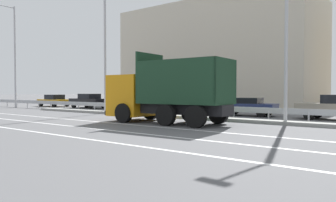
# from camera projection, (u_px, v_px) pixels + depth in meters

# --- Properties ---
(ground_plane) EXTENTS (320.00, 320.00, 0.00)m
(ground_plane) POSITION_uv_depth(u_px,v_px,m) (153.00, 119.00, 20.06)
(ground_plane) COLOR #565659
(lane_strip_0) EXTENTS (51.20, 0.16, 0.01)m
(lane_strip_0) POSITION_uv_depth(u_px,v_px,m) (146.00, 126.00, 15.92)
(lane_strip_0) COLOR silver
(lane_strip_0) RESTS_ON ground_plane
(lane_strip_1) EXTENTS (51.20, 0.16, 0.01)m
(lane_strip_1) POSITION_uv_depth(u_px,v_px,m) (111.00, 130.00, 14.11)
(lane_strip_1) COLOR silver
(lane_strip_1) RESTS_ON ground_plane
(lane_strip_2) EXTENTS (51.20, 0.16, 0.01)m
(lane_strip_2) POSITION_uv_depth(u_px,v_px,m) (65.00, 136.00, 12.31)
(lane_strip_2) COLOR silver
(lane_strip_2) RESTS_ON ground_plane
(median_island) EXTENTS (28.16, 1.10, 0.18)m
(median_island) POSITION_uv_depth(u_px,v_px,m) (168.00, 116.00, 21.28)
(median_island) COLOR gray
(median_island) RESTS_ON ground_plane
(median_guardrail) EXTENTS (51.20, 0.09, 0.78)m
(median_guardrail) POSITION_uv_depth(u_px,v_px,m) (177.00, 108.00, 22.00)
(median_guardrail) COLOR #9EA0A5
(median_guardrail) RESTS_ON ground_plane
(dump_truck) EXTENTS (7.07, 2.92, 3.76)m
(dump_truck) POSITION_uv_depth(u_px,v_px,m) (154.00, 98.00, 17.82)
(dump_truck) COLOR orange
(dump_truck) RESTS_ON ground_plane
(median_road_sign) EXTENTS (0.70, 0.16, 2.29)m
(median_road_sign) POSITION_uv_depth(u_px,v_px,m) (154.00, 99.00, 21.96)
(median_road_sign) COLOR white
(median_road_sign) RESTS_ON ground_plane
(street_lamp_0) EXTENTS (0.71, 2.11, 10.27)m
(street_lamp_0) POSITION_uv_depth(u_px,v_px,m) (14.00, 53.00, 33.16)
(street_lamp_0) COLOR #ADADB2
(street_lamp_0) RESTS_ON ground_plane
(street_lamp_1) EXTENTS (0.71, 2.11, 9.09)m
(street_lamp_1) POSITION_uv_depth(u_px,v_px,m) (103.00, 47.00, 24.81)
(street_lamp_1) COLOR #ADADB2
(street_lamp_1) RESTS_ON ground_plane
(street_lamp_2) EXTENTS (0.71, 2.48, 8.84)m
(street_lamp_2) POSITION_uv_depth(u_px,v_px,m) (285.00, 27.00, 16.46)
(street_lamp_2) COLOR #ADADB2
(street_lamp_2) RESTS_ON ground_plane
(parked_car_0) EXTENTS (3.94, 2.03, 1.33)m
(parked_car_0) POSITION_uv_depth(u_px,v_px,m) (54.00, 100.00, 36.51)
(parked_car_0) COLOR #B27A14
(parked_car_0) RESTS_ON ground_plane
(parked_car_1) EXTENTS (4.46, 1.89, 1.44)m
(parked_car_1) POSITION_uv_depth(u_px,v_px,m) (89.00, 101.00, 32.95)
(parked_car_1) COLOR black
(parked_car_1) RESTS_ON ground_plane
(parked_car_2) EXTENTS (4.82, 2.00, 1.24)m
(parked_car_2) POSITION_uv_depth(u_px,v_px,m) (131.00, 103.00, 29.35)
(parked_car_2) COLOR navy
(parked_car_2) RESTS_ON ground_plane
(parked_car_3) EXTENTS (3.98, 1.84, 1.36)m
(parked_car_3) POSITION_uv_depth(u_px,v_px,m) (193.00, 104.00, 25.50)
(parked_car_3) COLOR gray
(parked_car_3) RESTS_ON ground_plane
(parked_car_4) EXTENTS (4.03, 2.00, 1.25)m
(parked_car_4) POSITION_uv_depth(u_px,v_px,m) (247.00, 106.00, 22.50)
(parked_car_4) COLOR navy
(parked_car_4) RESTS_ON ground_plane
(background_building_0) EXTENTS (22.78, 11.25, 11.80)m
(background_building_0) POSITION_uv_depth(u_px,v_px,m) (219.00, 57.00, 39.93)
(background_building_0) COLOR beige
(background_building_0) RESTS_ON ground_plane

